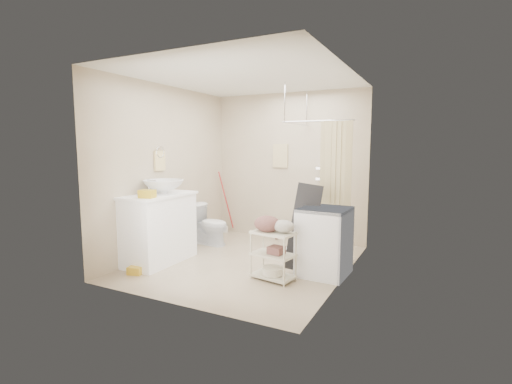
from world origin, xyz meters
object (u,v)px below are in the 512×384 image
Objects in this scene: toilet at (210,224)px; laundry_rack at (273,251)px; vanity at (158,228)px; washing_machine at (324,241)px.

toilet is 0.94× the size of laundry_rack.
toilet is (0.12, 1.14, -0.15)m from vanity.
laundry_rack is at bearing -135.30° from washing_machine.
toilet is 1.97m from laundry_rack.
vanity is at bearing -164.12° from washing_machine.
washing_machine is (2.30, 0.55, -0.05)m from vanity.
vanity reaches higher than laundry_rack.
toilet is at bearing 167.21° from washing_machine.
laundry_rack is (1.66, -1.06, 0.02)m from toilet.
toilet is 0.79× the size of washing_machine.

